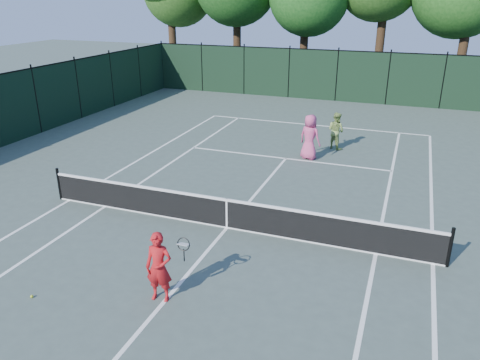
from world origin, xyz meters
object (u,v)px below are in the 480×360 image
(coach, at_px, (159,267))
(player_pink, at_px, (310,137))
(player_green, at_px, (336,131))
(loose_ball_midcourt, at_px, (32,296))

(coach, height_order, player_pink, player_pink)
(coach, xyz_separation_m, player_green, (1.73, 12.02, -0.02))
(coach, height_order, player_green, coach)
(coach, height_order, loose_ball_midcourt, coach)
(player_pink, xyz_separation_m, player_green, (0.76, 1.72, -0.12))
(loose_ball_midcourt, bearing_deg, player_pink, 71.98)
(player_green, distance_m, loose_ball_midcourt, 13.73)
(player_green, height_order, loose_ball_midcourt, player_green)
(player_pink, relative_size, loose_ball_midcourt, 26.59)
(player_pink, distance_m, player_green, 1.89)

